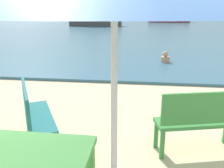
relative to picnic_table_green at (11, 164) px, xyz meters
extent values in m
cube|color=#386B84|center=(1.13, 29.68, -0.61)|extent=(120.00, 50.00, 0.08)
cube|color=#4C9E47|center=(0.00, 0.00, 0.08)|extent=(1.40, 0.80, 0.06)
cylinder|color=silver|center=(0.95, -0.22, 0.50)|extent=(0.04, 0.04, 2.30)
cube|color=#237275|center=(-0.36, 1.38, -0.20)|extent=(0.91, 1.22, 0.05)
cube|color=#237275|center=(-0.50, 1.30, 0.08)|extent=(0.63, 1.06, 0.44)
cube|color=#237275|center=(0.03, 0.97, -0.44)|extent=(0.06, 0.06, 0.42)
cube|color=#237275|center=(-0.51, 1.93, -0.44)|extent=(0.06, 0.06, 0.42)
cube|color=#237275|center=(-0.21, 0.83, -0.44)|extent=(0.06, 0.06, 0.42)
cube|color=#237275|center=(-0.75, 1.79, -0.44)|extent=(0.06, 0.06, 0.42)
cube|color=#3D8C42|center=(1.94, 1.50, -0.20)|extent=(1.25, 0.64, 0.05)
cube|color=#3D8C42|center=(1.98, 1.35, 0.08)|extent=(1.17, 0.33, 0.44)
cube|color=#3D8C42|center=(1.37, 1.50, -0.44)|extent=(0.06, 0.06, 0.42)
cube|color=#3D8C42|center=(1.44, 1.23, -0.44)|extent=(0.06, 0.06, 0.42)
cylinder|color=tan|center=(2.02, 7.47, -0.47)|extent=(0.34, 0.34, 0.20)
sphere|color=tan|center=(2.02, 7.47, -0.27)|extent=(0.21, 0.21, 0.21)
cube|color=maroon|center=(5.52, 41.66, 0.14)|extent=(6.93, 1.89, 1.42)
cube|color=silver|center=(4.89, 41.66, 1.40)|extent=(2.20, 1.42, 1.10)
cube|color=#4C4C4C|center=(-4.88, 29.21, 0.10)|extent=(6.55, 1.79, 1.34)
cube|color=silver|center=(-5.47, 29.21, 1.29)|extent=(2.08, 1.34, 1.04)
camera|label=1|loc=(1.12, -1.68, 1.31)|focal=38.07mm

